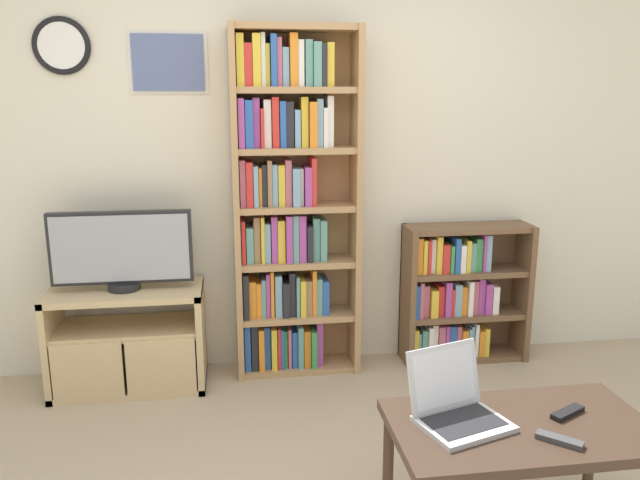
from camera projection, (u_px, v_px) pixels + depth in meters
wall_back at (296, 155)px, 3.76m from camera, size 6.33×0.09×2.60m
tv_stand at (128, 339)px, 3.58m from camera, size 0.86×0.42×0.59m
television at (122, 250)px, 3.46m from camera, size 0.77×0.18×0.45m
bookshelf_tall at (289, 207)px, 3.66m from camera, size 0.74×0.27×2.04m
bookshelf_short at (457, 294)px, 3.95m from camera, size 0.79×0.25×0.88m
coffee_table at (521, 437)px, 2.33m from camera, size 0.97×0.54×0.47m
laptop at (455, 404)px, 2.33m from camera, size 0.38×0.37×0.26m
remote_near_laptop at (568, 413)px, 2.38m from camera, size 0.16×0.11×0.02m
remote_far_from_laptop at (559, 440)px, 2.19m from camera, size 0.15×0.14×0.02m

